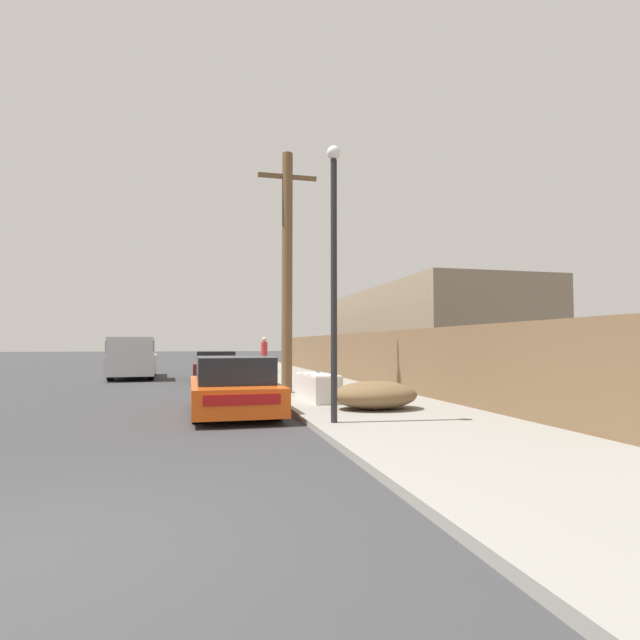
# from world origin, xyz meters

# --- Properties ---
(ground_plane) EXTENTS (220.00, 220.00, 0.00)m
(ground_plane) POSITION_xyz_m (0.00, 0.00, 0.00)
(ground_plane) COLOR #38383A
(sidewalk_curb) EXTENTS (4.20, 63.00, 0.12)m
(sidewalk_curb) POSITION_xyz_m (5.30, 23.50, 0.06)
(sidewalk_curb) COLOR gray
(sidewalk_curb) RESTS_ON ground
(discarded_fridge) EXTENTS (0.82, 1.89, 0.71)m
(discarded_fridge) POSITION_xyz_m (4.14, 8.33, 0.46)
(discarded_fridge) COLOR white
(discarded_fridge) RESTS_ON sidewalk_curb
(parked_sports_car_red) EXTENTS (1.92, 4.51, 1.28)m
(parked_sports_car_red) POSITION_xyz_m (1.94, 7.39, 0.58)
(parked_sports_car_red) COLOR #E05114
(parked_sports_car_red) RESTS_ON ground
(car_parked_mid) EXTENTS (1.90, 4.32, 1.26)m
(car_parked_mid) POSITION_xyz_m (1.90, 18.23, 0.60)
(car_parked_mid) COLOR #5B1E19
(car_parked_mid) RESTS_ON ground
(pickup_truck) EXTENTS (2.27, 5.76, 1.86)m
(pickup_truck) POSITION_xyz_m (-1.73, 19.92, 0.93)
(pickup_truck) COLOR silver
(pickup_truck) RESTS_ON ground
(utility_pole) EXTENTS (1.80, 0.32, 7.27)m
(utility_pole) POSITION_xyz_m (3.74, 10.70, 3.85)
(utility_pole) COLOR brown
(utility_pole) RESTS_ON sidewalk_curb
(street_lamp) EXTENTS (0.26, 0.26, 5.18)m
(street_lamp) POSITION_xyz_m (3.62, 4.84, 3.10)
(street_lamp) COLOR #232326
(street_lamp) RESTS_ON sidewalk_curb
(brush_pile) EXTENTS (1.93, 1.39, 0.62)m
(brush_pile) POSITION_xyz_m (5.01, 6.48, 0.43)
(brush_pile) COLOR brown
(brush_pile) RESTS_ON sidewalk_curb
(wooden_fence) EXTENTS (0.08, 31.61, 1.88)m
(wooden_fence) POSITION_xyz_m (7.25, 17.43, 1.06)
(wooden_fence) COLOR brown
(wooden_fence) RESTS_ON sidewalk_curb
(building_right_house) EXTENTS (6.00, 13.72, 4.37)m
(building_right_house) POSITION_xyz_m (12.48, 19.41, 2.18)
(building_right_house) COLOR gray
(building_right_house) RESTS_ON ground
(pedestrian) EXTENTS (0.34, 0.34, 1.82)m
(pedestrian) POSITION_xyz_m (4.54, 22.31, 1.06)
(pedestrian) COLOR #282D42
(pedestrian) RESTS_ON sidewalk_curb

